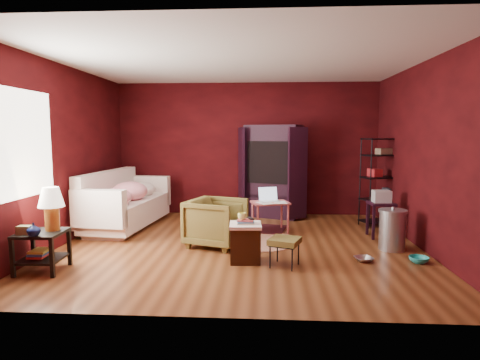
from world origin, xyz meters
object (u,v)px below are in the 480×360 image
object	(u,v)px
side_table	(47,221)
tv_armoire	(273,169)
hamper	(245,242)
sofa	(125,207)
armchair	(216,220)
laptop_desk	(270,205)
wire_shelving	(384,178)

from	to	relation	value
side_table	tv_armoire	size ratio (longest dim) A/B	0.56
hamper	sofa	bearing A→B (deg)	141.13
armchair	tv_armoire	world-z (taller)	tv_armoire
hamper	laptop_desk	xyz separation A→B (m)	(0.35, 1.68, 0.21)
sofa	laptop_desk	size ratio (longest dim) A/B	2.49
sofa	wire_shelving	distance (m)	4.85
sofa	tv_armoire	bearing A→B (deg)	-64.00
hamper	laptop_desk	distance (m)	1.73
armchair	hamper	bearing A→B (deg)	-128.24
tv_armoire	wire_shelving	size ratio (longest dim) A/B	1.16
tv_armoire	sofa	bearing A→B (deg)	-136.64
laptop_desk	wire_shelving	size ratio (longest dim) A/B	0.47
sofa	wire_shelving	world-z (taller)	wire_shelving
sofa	side_table	size ratio (longest dim) A/B	1.83
sofa	side_table	distance (m)	2.39
hamper	wire_shelving	size ratio (longest dim) A/B	0.36
wire_shelving	armchair	bearing A→B (deg)	-172.33
laptop_desk	armchair	bearing A→B (deg)	-147.88
tv_armoire	wire_shelving	distance (m)	2.18
side_table	hamper	xyz separation A→B (m)	(2.49, 0.50, -0.36)
side_table	hamper	distance (m)	2.56
tv_armoire	wire_shelving	world-z (taller)	tv_armoire
armchair	side_table	bearing A→B (deg)	140.11
sofa	side_table	bearing A→B (deg)	179.03
sofa	tv_armoire	size ratio (longest dim) A/B	1.01
tv_armoire	laptop_desk	bearing A→B (deg)	-72.44
armchair	laptop_desk	size ratio (longest dim) A/B	1.04
hamper	wire_shelving	world-z (taller)	wire_shelving
side_table	tv_armoire	world-z (taller)	tv_armoire
sofa	tv_armoire	world-z (taller)	tv_armoire
wire_shelving	sofa	bearing A→B (deg)	165.01
sofa	laptop_desk	bearing A→B (deg)	-90.87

